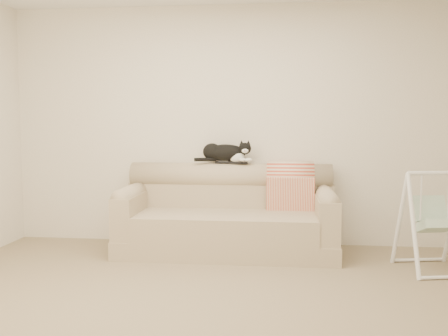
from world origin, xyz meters
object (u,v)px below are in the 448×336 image
object	(u,v)px
remote_a	(224,162)
tuxedo_cat	(225,153)
remote_b	(240,163)
baby_swing	(433,221)
sofa	(228,218)

from	to	relation	value
remote_a	tuxedo_cat	size ratio (longest dim) A/B	0.29
remote_a	remote_b	distance (m)	0.18
tuxedo_cat	baby_swing	distance (m)	2.16
sofa	baby_swing	size ratio (longest dim) A/B	2.42
remote_a	baby_swing	size ratio (longest dim) A/B	0.20
remote_a	baby_swing	distance (m)	2.15
sofa	remote_a	size ratio (longest dim) A/B	12.08
remote_b	baby_swing	size ratio (longest dim) A/B	0.19
remote_b	tuxedo_cat	distance (m)	0.19
tuxedo_cat	remote_a	bearing A→B (deg)	-143.17
remote_a	tuxedo_cat	world-z (taller)	tuxedo_cat
remote_a	remote_b	bearing A→B (deg)	-8.05
tuxedo_cat	baby_swing	bearing A→B (deg)	-20.48
remote_b	remote_a	bearing A→B (deg)	171.95
tuxedo_cat	sofa	bearing A→B (deg)	-78.36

